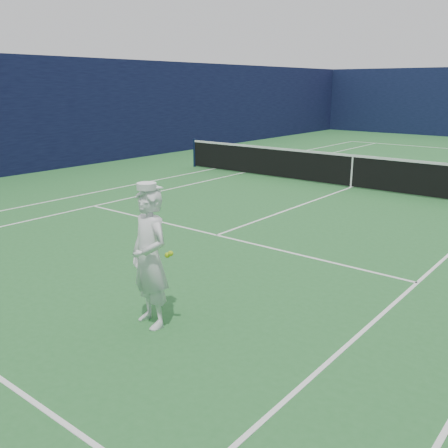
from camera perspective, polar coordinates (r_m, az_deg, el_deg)
ground at (r=15.68m, az=14.29°, el=4.06°), size 80.00×80.00×0.00m
court_markings at (r=15.68m, az=14.29°, el=4.08°), size 11.03×23.83×0.01m
windscreen_fence at (r=15.42m, az=14.79°, el=11.36°), size 20.12×36.12×4.00m
tennis_net at (r=15.58m, az=14.42°, el=6.06°), size 12.88×0.09×1.07m
tennis_player at (r=6.37m, az=-8.50°, el=-3.84°), size 0.76×0.61×1.88m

